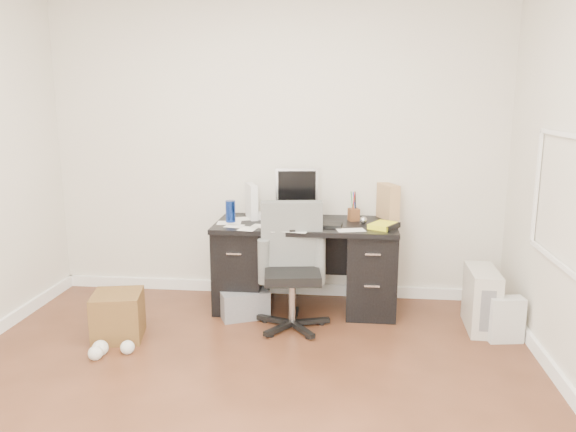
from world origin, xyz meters
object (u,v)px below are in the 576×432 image
object	(u,v)px
lcd_monitor	(297,194)
keyboard	(317,225)
office_chair	(292,268)
desk	(305,263)
pc_tower	(481,299)
wicker_basket	(118,316)

from	to	relation	value
lcd_monitor	keyboard	distance (m)	0.35
lcd_monitor	office_chair	size ratio (longest dim) A/B	0.46
keyboard	office_chair	xyz separation A→B (m)	(-0.17, -0.32, -0.27)
desk	office_chair	xyz separation A→B (m)	(-0.07, -0.44, 0.09)
pc_tower	wicker_basket	world-z (taller)	pc_tower
lcd_monitor	wicker_basket	xyz separation A→B (m)	(-1.26, -0.87, -0.80)
keyboard	office_chair	bearing A→B (deg)	-112.84
desk	keyboard	distance (m)	0.39
keyboard	lcd_monitor	bearing A→B (deg)	136.08
lcd_monitor	keyboard	xyz separation A→B (m)	(0.18, -0.21, -0.21)
lcd_monitor	wicker_basket	world-z (taller)	lcd_monitor
desk	wicker_basket	distance (m)	1.57
lcd_monitor	wicker_basket	bearing A→B (deg)	-152.12
desk	lcd_monitor	size ratio (longest dim) A/B	3.31
pc_tower	lcd_monitor	bearing A→B (deg)	166.79
lcd_monitor	wicker_basket	size ratio (longest dim) A/B	1.29
lcd_monitor	desk	bearing A→B (deg)	-55.63
office_chair	pc_tower	distance (m)	1.49
lcd_monitor	keyboard	size ratio (longest dim) A/B	1.12
desk	pc_tower	size ratio (longest dim) A/B	3.13
wicker_basket	office_chair	bearing A→B (deg)	14.71
desk	wicker_basket	xyz separation A→B (m)	(-1.35, -0.77, -0.22)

